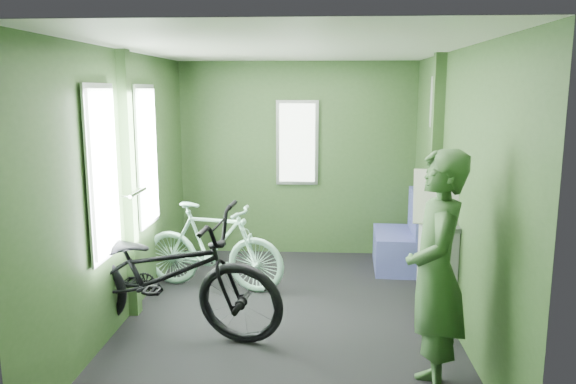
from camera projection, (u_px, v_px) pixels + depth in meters
The scene contains 6 objects.
room at pixel (283, 154), 4.73m from camera, with size 4.00×4.02×2.31m.
bicycle_black at pixel (163, 336), 4.56m from camera, with size 0.71×2.04×1.07m, color black.
bicycle_mint at pixel (214, 289), 5.63m from camera, with size 0.42×1.47×0.89m, color #94D3B6.
passenger at pixel (436, 274), 3.58m from camera, with size 0.46×0.72×1.61m.
waste_box at pixel (436, 274), 4.70m from camera, with size 0.26×0.37×0.89m, color gray.
bench_seat at pixel (397, 246), 6.26m from camera, with size 0.50×0.84×0.86m.
Camera 1 is at (0.28, -4.66, 1.97)m, focal length 35.00 mm.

